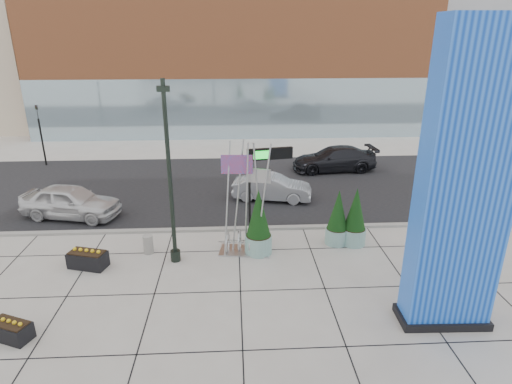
{
  "coord_description": "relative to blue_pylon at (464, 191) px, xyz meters",
  "views": [
    {
      "loc": [
        0.84,
        -13.86,
        8.53
      ],
      "look_at": [
        1.71,
        2.0,
        2.6
      ],
      "focal_mm": 30.0,
      "sensor_mm": 36.0,
      "label": 1
    }
  ],
  "objects": [
    {
      "name": "round_planter_west",
      "position": [
        -5.49,
        4.76,
        -3.05
      ],
      "size": [
        1.11,
        1.11,
        2.77
      ],
      "color": "#7EAAA2",
      "rests_on": "ground"
    },
    {
      "name": "street_asphalt",
      "position": [
        -7.29,
        12.96,
        -4.35
      ],
      "size": [
        80.0,
        12.0,
        0.02
      ],
      "primitive_type": "cube",
      "color": "black",
      "rests_on": "ground"
    },
    {
      "name": "building_grey_parking",
      "position": [
        18.71,
        34.96,
        4.64
      ],
      "size": [
        20.0,
        18.0,
        18.0
      ],
      "primitive_type": "cube",
      "color": "slate",
      "rests_on": "ground"
    },
    {
      "name": "blue_pylon",
      "position": [
        0.0,
        0.0,
        0.0
      ],
      "size": [
        2.74,
        1.28,
        9.02
      ],
      "rotation": [
        0.0,
        0.0,
        -0.03
      ],
      "color": "#0D40C3",
      "rests_on": "ground"
    },
    {
      "name": "car_silver_mid",
      "position": [
        -4.4,
        10.68,
        -3.66
      ],
      "size": [
        4.42,
        2.26,
        1.39
      ],
      "primitive_type": "imported",
      "rotation": [
        0.0,
        0.0,
        1.37
      ],
      "color": "#A7A9AF",
      "rests_on": "ground"
    },
    {
      "name": "overhead_street_sign",
      "position": [
        -5.1,
        5.95,
        -0.85
      ],
      "size": [
        1.93,
        0.5,
        4.09
      ],
      "rotation": [
        0.0,
        0.0,
        0.17
      ],
      "color": "black",
      "rests_on": "ground"
    },
    {
      "name": "lamp_post",
      "position": [
        -8.82,
        4.28,
        -1.46
      ],
      "size": [
        0.45,
        0.39,
        7.07
      ],
      "rotation": [
        0.0,
        0.0,
        0.03
      ],
      "color": "black",
      "rests_on": "ground"
    },
    {
      "name": "car_dark_east",
      "position": [
        0.12,
        15.67,
        -3.57
      ],
      "size": [
        5.54,
        2.57,
        1.57
      ],
      "primitive_type": "imported",
      "rotation": [
        0.0,
        0.0,
        -1.5
      ],
      "color": "black",
      "rests_on": "ground"
    },
    {
      "name": "box_planter_north",
      "position": [
        -12.14,
        3.96,
        -4.0
      ],
      "size": [
        1.58,
        1.09,
        0.79
      ],
      "rotation": [
        0.0,
        0.0,
        -0.28
      ],
      "color": "black",
      "rests_on": "ground"
    },
    {
      "name": "curb_edge",
      "position": [
        -7.29,
        6.96,
        -4.3
      ],
      "size": [
        80.0,
        0.3,
        0.12
      ],
      "primitive_type": "cube",
      "color": "gray",
      "rests_on": "ground"
    },
    {
      "name": "round_planter_mid",
      "position": [
        -2.09,
        5.42,
        -3.2
      ],
      "size": [
        0.97,
        0.97,
        2.44
      ],
      "color": "#7EAAA2",
      "rests_on": "ground"
    },
    {
      "name": "tower_podium",
      "position": [
        -6.29,
        29.96,
        1.14
      ],
      "size": [
        34.0,
        10.0,
        11.0
      ],
      "primitive_type": "cube",
      "color": "#A75830",
      "rests_on": "ground"
    },
    {
      "name": "ground",
      "position": [
        -7.29,
        2.96,
        -4.36
      ],
      "size": [
        160.0,
        160.0,
        0.0
      ],
      "primitive_type": "plane",
      "color": "#9E9991",
      "rests_on": "ground"
    },
    {
      "name": "car_white_west",
      "position": [
        -14.41,
        8.87,
        -3.55
      ],
      "size": [
        5.08,
        2.94,
        1.62
      ],
      "primitive_type": "imported",
      "rotation": [
        0.0,
        0.0,
        1.34
      ],
      "color": "silver",
      "rests_on": "ground"
    },
    {
      "name": "box_planter_south",
      "position": [
        -13.12,
        -0.13,
        -4.05
      ],
      "size": [
        1.36,
        1.04,
        0.67
      ],
      "rotation": [
        0.0,
        0.0,
        -0.4
      ],
      "color": "black",
      "rests_on": "ground"
    },
    {
      "name": "public_art_sculpture",
      "position": [
        -6.03,
        4.87,
        -3.12
      ],
      "size": [
        2.2,
        1.31,
        4.71
      ],
      "rotation": [
        0.0,
        0.0,
        -0.14
      ],
      "color": "#B6B8BB",
      "rests_on": "ground"
    },
    {
      "name": "traffic_signal",
      "position": [
        -19.29,
        17.96,
        -2.06
      ],
      "size": [
        0.15,
        0.18,
        4.1
      ],
      "color": "black",
      "rests_on": "ground"
    },
    {
      "name": "tower_glass_front",
      "position": [
        -6.29,
        25.16,
        -1.86
      ],
      "size": [
        34.0,
        0.6,
        5.0
      ],
      "primitive_type": "cube",
      "color": "#8CA5B2",
      "rests_on": "ground"
    },
    {
      "name": "concrete_bollard",
      "position": [
        -10.0,
        4.96,
        -3.96
      ],
      "size": [
        0.41,
        0.41,
        0.79
      ],
      "primitive_type": "cylinder",
      "color": "gray",
      "rests_on": "ground"
    },
    {
      "name": "round_planter_east",
      "position": [
        -1.37,
        5.33,
        -3.15
      ],
      "size": [
        1.02,
        1.02,
        2.54
      ],
      "color": "#7EAAA2",
      "rests_on": "ground"
    }
  ]
}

